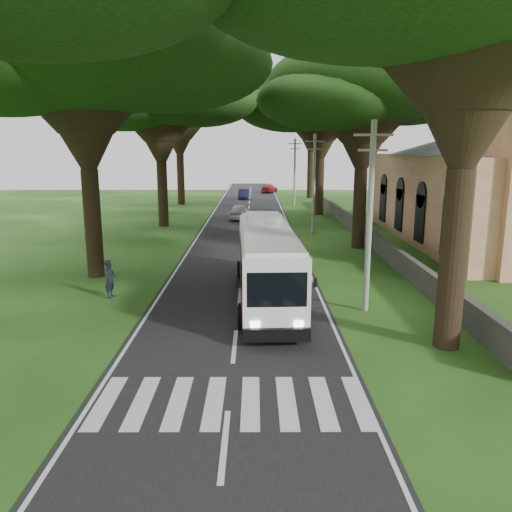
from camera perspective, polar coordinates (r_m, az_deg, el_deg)
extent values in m
plane|color=#254A15|center=(16.15, -2.75, -13.01)|extent=(140.00, 140.00, 0.00)
cube|color=black|center=(40.19, -1.16, 2.38)|extent=(8.00, 120.00, 0.04)
cube|color=silver|center=(14.37, -3.13, -16.41)|extent=(8.00, 3.00, 0.01)
cube|color=#383533|center=(39.96, 11.84, 2.92)|extent=(0.35, 50.00, 1.20)
cube|color=tan|center=(40.63, 25.18, 5.88)|extent=(12.00, 22.00, 6.40)
pyramid|color=#595960|center=(40.50, 25.89, 13.48)|extent=(14.00, 24.00, 2.20)
cylinder|color=gray|center=(21.33, 12.85, 4.16)|extent=(0.24, 0.24, 8.00)
cube|color=gray|center=(21.14, 13.29, 13.32)|extent=(1.60, 0.10, 0.10)
cube|color=gray|center=(21.14, 13.21, 11.70)|extent=(1.20, 0.10, 0.10)
cylinder|color=gray|center=(40.97, 6.64, 8.11)|extent=(0.24, 0.24, 8.00)
cube|color=gray|center=(40.87, 6.76, 12.87)|extent=(1.60, 0.10, 0.10)
cube|color=gray|center=(40.87, 6.73, 12.03)|extent=(1.20, 0.10, 0.10)
cylinder|color=gray|center=(60.85, 4.44, 9.48)|extent=(0.24, 0.24, 8.00)
cube|color=gray|center=(60.78, 4.49, 12.68)|extent=(1.60, 0.10, 0.10)
cube|color=gray|center=(60.78, 4.48, 12.11)|extent=(1.20, 0.10, 0.10)
cylinder|color=black|center=(28.27, -18.14, 3.53)|extent=(0.90, 0.90, 5.81)
cone|color=black|center=(28.00, -18.80, 13.29)|extent=(3.20, 3.20, 3.80)
ellipsoid|color=black|center=(28.43, -19.42, 21.75)|extent=(16.17, 16.17, 6.79)
cylinder|color=black|center=(45.52, -10.61, 6.89)|extent=(0.90, 0.90, 5.63)
cone|color=black|center=(45.35, -10.85, 12.83)|extent=(3.20, 3.20, 3.80)
ellipsoid|color=black|center=(45.58, -11.06, 17.83)|extent=(14.10, 14.10, 5.92)
cylinder|color=black|center=(63.38, -8.59, 8.62)|extent=(0.90, 0.90, 6.10)
cone|color=black|center=(63.28, -8.74, 13.10)|extent=(3.20, 3.20, 3.80)
ellipsoid|color=black|center=(63.52, -8.87, 17.20)|extent=(13.89, 13.89, 5.83)
cylinder|color=black|center=(18.31, 21.60, -0.53)|extent=(0.90, 0.90, 6.22)
cone|color=black|center=(17.96, 22.89, 15.25)|extent=(3.20, 3.20, 3.80)
cylinder|color=black|center=(35.59, 11.72, 5.25)|extent=(0.90, 0.90, 5.42)
cone|color=black|center=(35.35, 12.05, 12.69)|extent=(3.20, 3.20, 3.80)
ellipsoid|color=black|center=(35.59, 12.33, 18.69)|extent=(13.08, 13.08, 5.49)
cylinder|color=black|center=(53.17, 7.26, 7.83)|extent=(0.90, 0.90, 5.79)
cone|color=black|center=(53.03, 7.41, 13.00)|extent=(3.20, 3.20, 3.80)
ellipsoid|color=black|center=(53.26, 7.54, 17.49)|extent=(15.54, 15.54, 6.53)
cylinder|color=black|center=(71.11, 6.23, 9.18)|extent=(0.90, 0.90, 6.38)
cone|color=black|center=(71.03, 6.33, 13.28)|extent=(3.20, 3.20, 3.80)
ellipsoid|color=black|center=(71.30, 6.43, 17.22)|extent=(13.76, 13.76, 5.78)
cube|color=white|center=(22.68, 1.25, -0.66)|extent=(2.79, 11.43, 2.79)
cube|color=black|center=(22.87, 1.21, 0.48)|extent=(2.77, 9.35, 1.04)
cube|color=black|center=(23.02, 1.24, -3.94)|extent=(2.83, 11.47, 0.33)
cube|color=#AE0B1C|center=(22.83, 1.25, -2.23)|extent=(2.80, 10.30, 0.17)
cube|color=white|center=(22.40, 1.27, 2.96)|extent=(2.58, 10.86, 0.17)
cylinder|color=black|center=(19.36, -1.59, -6.96)|extent=(0.37, 1.05, 1.04)
cylinder|color=black|center=(19.53, 5.41, -6.84)|extent=(0.37, 1.05, 1.04)
cylinder|color=black|center=(26.44, -1.80, -1.70)|extent=(0.37, 1.05, 1.04)
cylinder|color=black|center=(26.56, 3.31, -1.65)|extent=(0.37, 1.05, 1.04)
imported|color=#B4B5B9|center=(49.12, -1.91, 5.09)|extent=(1.97, 4.49, 1.50)
imported|color=navy|center=(69.62, -1.39, 7.14)|extent=(1.54, 4.18, 1.37)
imported|color=maroon|center=(79.39, 1.53, 7.72)|extent=(3.00, 4.59, 1.24)
imported|color=black|center=(24.31, -16.34, -2.52)|extent=(0.51, 0.71, 1.80)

